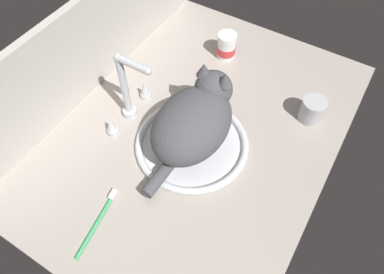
{
  "coord_description": "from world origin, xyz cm",
  "views": [
    {
      "loc": [
        -53.34,
        -29.57,
        84.98
      ],
      "look_at": [
        -5.89,
        -0.72,
        7.0
      ],
      "focal_mm": 33.47,
      "sensor_mm": 36.0,
      "label": 1
    }
  ],
  "objects_px": {
    "metal_jar": "(312,110)",
    "pill_bottle": "(226,46)",
    "toothbrush": "(98,222)",
    "cat": "(196,119)",
    "faucet": "(128,95)",
    "sink_basin": "(192,144)"
  },
  "relations": [
    {
      "from": "sink_basin",
      "to": "faucet",
      "type": "distance_m",
      "value": 0.22
    },
    {
      "from": "faucet",
      "to": "toothbrush",
      "type": "relative_size",
      "value": 1.27
    },
    {
      "from": "faucet",
      "to": "cat",
      "type": "xyz_separation_m",
      "value": [
        0.02,
        -0.2,
        0.01
      ]
    },
    {
      "from": "cat",
      "to": "toothbrush",
      "type": "distance_m",
      "value": 0.35
    },
    {
      "from": "metal_jar",
      "to": "sink_basin",
      "type": "bearing_deg",
      "value": 137.36
    },
    {
      "from": "sink_basin",
      "to": "metal_jar",
      "type": "distance_m",
      "value": 0.36
    },
    {
      "from": "metal_jar",
      "to": "pill_bottle",
      "type": "relative_size",
      "value": 0.81
    },
    {
      "from": "pill_bottle",
      "to": "cat",
      "type": "bearing_deg",
      "value": -165.2
    },
    {
      "from": "cat",
      "to": "toothbrush",
      "type": "height_order",
      "value": "cat"
    },
    {
      "from": "sink_basin",
      "to": "metal_jar",
      "type": "xyz_separation_m",
      "value": [
        0.26,
        -0.24,
        0.03
      ]
    },
    {
      "from": "faucet",
      "to": "toothbrush",
      "type": "bearing_deg",
      "value": -157.46
    },
    {
      "from": "cat",
      "to": "toothbrush",
      "type": "xyz_separation_m",
      "value": [
        -0.33,
        0.08,
        -0.09
      ]
    },
    {
      "from": "cat",
      "to": "toothbrush",
      "type": "bearing_deg",
      "value": 166.88
    },
    {
      "from": "metal_jar",
      "to": "pill_bottle",
      "type": "height_order",
      "value": "pill_bottle"
    },
    {
      "from": "metal_jar",
      "to": "toothbrush",
      "type": "height_order",
      "value": "metal_jar"
    },
    {
      "from": "faucet",
      "to": "cat",
      "type": "bearing_deg",
      "value": -84.86
    },
    {
      "from": "sink_basin",
      "to": "pill_bottle",
      "type": "height_order",
      "value": "pill_bottle"
    },
    {
      "from": "cat",
      "to": "pill_bottle",
      "type": "distance_m",
      "value": 0.37
    },
    {
      "from": "faucet",
      "to": "sink_basin",
      "type": "bearing_deg",
      "value": -90.0
    },
    {
      "from": "sink_basin",
      "to": "cat",
      "type": "height_order",
      "value": "cat"
    },
    {
      "from": "pill_bottle",
      "to": "toothbrush",
      "type": "relative_size",
      "value": 0.48
    },
    {
      "from": "sink_basin",
      "to": "pill_bottle",
      "type": "bearing_deg",
      "value": 14.03
    }
  ]
}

